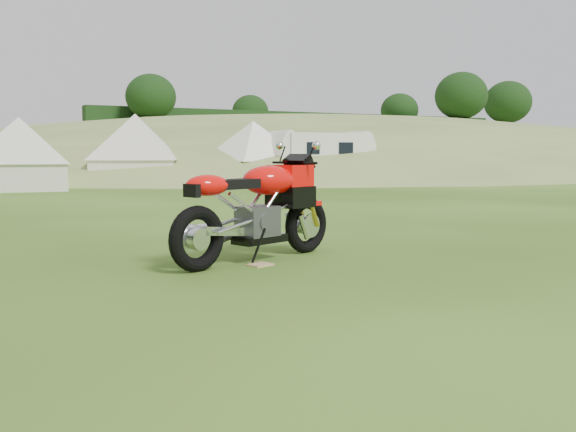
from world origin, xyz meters
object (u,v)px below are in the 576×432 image
tent_left (20,152)px  tent_right (253,151)px  sport_motorcycle (256,201)px  plywood_board (260,265)px  caravan (320,157)px  tent_mid (136,149)px

tent_left → tent_right: 8.68m
tent_right → sport_motorcycle: bearing=-125.7°
plywood_board → caravan: bearing=56.7°
sport_motorcycle → plywood_board: sport_motorcycle is taller
tent_right → tent_mid: bearing=151.0°
tent_left → tent_right: bearing=13.0°
tent_mid → tent_right: 4.54m
plywood_board → sport_motorcycle: bearing=71.8°
tent_mid → sport_motorcycle: bearing=-78.8°
tent_mid → caravan: tent_mid is taller
sport_motorcycle → tent_mid: bearing=60.3°
sport_motorcycle → caravan: 18.71m
tent_left → caravan: 11.18m
plywood_board → tent_mid: (3.60, 18.25, 1.32)m
plywood_board → tent_mid: bearing=78.9°
tent_left → tent_mid: bearing=34.6°
tent_mid → caravan: (6.83, -2.38, -0.33)m
plywood_board → tent_mid: tent_mid is taller
tent_left → plywood_board: bearing=-78.9°
plywood_board → caravan: size_ratio=0.06×
tent_right → caravan: 2.71m
tent_right → caravan: bearing=-30.9°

